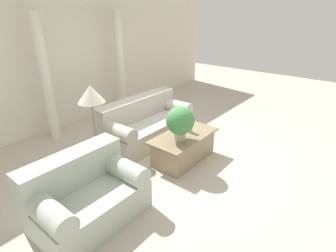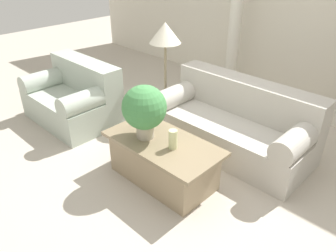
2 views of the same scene
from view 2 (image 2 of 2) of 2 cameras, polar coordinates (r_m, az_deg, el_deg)
The scene contains 8 objects.
ground_plane at distance 3.97m, azimuth 3.29°, elevation -6.88°, with size 16.00×16.00×0.00m, color #BCB2A3.
sofa_long at distance 4.21m, azimuth 11.56°, elevation 0.51°, with size 1.99×0.90×0.86m.
loveseat at distance 5.01m, azimuth -15.94°, elevation 4.92°, with size 1.36×0.90×0.86m.
coffee_table at distance 3.61m, azimuth -0.88°, elevation -5.98°, with size 1.29×0.67×0.50m.
potted_plant at distance 3.40m, azimuth -4.14°, elevation 3.05°, with size 0.47×0.47×0.59m.
pillar_candle at distance 3.32m, azimuth 0.87°, elevation -2.33°, with size 0.09×0.09×0.21m.
floor_lamp at distance 4.60m, azimuth -0.49°, elevation 15.32°, with size 0.44×0.44×1.42m.
column_left at distance 5.74m, azimuth 11.72°, elevation 18.11°, with size 0.29×0.29×2.49m.
Camera 2 is at (2.05, -2.45, 2.35)m, focal length 35.00 mm.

